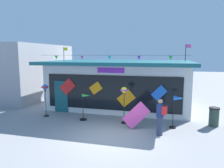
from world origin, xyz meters
TOP-DOWN VIEW (x-y plane):
  - ground_plane at (0.00, 0.00)m, footprint 80.00×80.00m
  - kite_shop_building at (-0.80, 5.80)m, footprint 9.48×5.99m
  - wind_spinner_far_left at (-4.50, 2.28)m, footprint 0.32×0.32m
  - wind_spinner_left at (-1.97, 2.14)m, footprint 0.62×0.40m
  - wind_spinner_center_left at (0.25, 2.16)m, footprint 0.33×0.33m
  - wind_spinner_center_right at (2.94, 2.08)m, footprint 0.68×0.34m
  - person_near_camera at (2.17, 0.92)m, footprint 0.48×0.39m
  - trash_bin at (4.79, 2.90)m, footprint 0.52×0.52m
  - display_kite_on_ground at (1.00, 1.48)m, footprint 1.38×0.26m
  - neighbour_building at (-10.89, 7.44)m, footprint 7.62×8.07m

SIDE VIEW (x-z plane):
  - ground_plane at x=0.00m, z-range 0.00..0.00m
  - trash_bin at x=4.79m, z-range 0.01..0.98m
  - display_kite_on_ground at x=1.00m, z-range 0.00..1.38m
  - wind_spinner_left at x=-1.97m, z-range 0.07..1.57m
  - person_near_camera at x=2.17m, z-range 0.05..1.73m
  - wind_spinner_center_right at x=2.94m, z-range 0.41..2.05m
  - wind_spinner_far_left at x=-4.50m, z-range 0.54..2.46m
  - wind_spinner_center_left at x=0.25m, z-range 0.58..2.55m
  - kite_shop_building at x=-0.80m, z-range -0.52..3.78m
  - neighbour_building at x=-10.89m, z-range 0.00..4.48m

